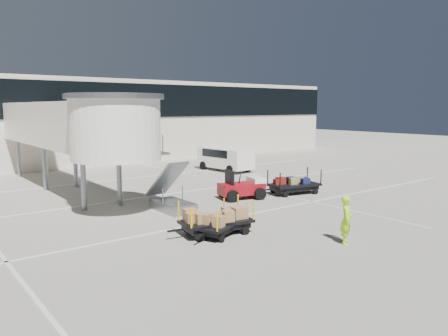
{
  "coord_description": "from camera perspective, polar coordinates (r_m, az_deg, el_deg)",
  "views": [
    {
      "loc": [
        -12.93,
        -14.29,
        5.4
      ],
      "look_at": [
        1.87,
        4.86,
        2.0
      ],
      "focal_mm": 35.0,
      "sensor_mm": 36.0,
      "label": 1
    }
  ],
  "objects": [
    {
      "name": "jet_bridge",
      "position": [
        28.04,
        -19.13,
        5.28
      ],
      "size": [
        5.7,
        20.4,
        6.03
      ],
      "color": "white",
      "rests_on": "ground"
    },
    {
      "name": "suitcase_cart",
      "position": [
        27.58,
        9.08,
        -2.25
      ],
      "size": [
        3.96,
        2.2,
        1.52
      ],
      "rotation": [
        0.0,
        0.0,
        -0.21
      ],
      "color": "black",
      "rests_on": "ground"
    },
    {
      "name": "lane_markings",
      "position": [
        27.15,
        -10.08,
        -3.58
      ],
      "size": [
        40.0,
        30.0,
        0.02
      ],
      "color": "silver",
      "rests_on": "ground"
    },
    {
      "name": "baggage_tug",
      "position": [
        25.85,
        2.44,
        -2.62
      ],
      "size": [
        2.91,
        2.26,
        1.75
      ],
      "rotation": [
        0.0,
        0.0,
        -0.26
      ],
      "color": "maroon",
      "rests_on": "ground"
    },
    {
      "name": "box_cart_far",
      "position": [
        18.67,
        -0.2,
        -7.17
      ],
      "size": [
        3.3,
        2.22,
        1.28
      ],
      "rotation": [
        0.0,
        0.0,
        0.38
      ],
      "color": "black",
      "rests_on": "ground"
    },
    {
      "name": "ground",
      "position": [
        20.01,
        4.32,
        -7.68
      ],
      "size": [
        140.0,
        140.0,
        0.0
      ],
      "primitive_type": "plane",
      "color": "#A9A397",
      "rests_on": "ground"
    },
    {
      "name": "ground_worker",
      "position": [
        18.03,
        15.7,
        -6.52
      ],
      "size": [
        0.84,
        0.78,
        1.94
      ],
      "primitive_type": "imported",
      "rotation": [
        0.0,
        0.0,
        0.59
      ],
      "color": "#9BE818",
      "rests_on": "ground"
    },
    {
      "name": "box_cart_near",
      "position": [
        18.7,
        -1.31,
        -7.05
      ],
      "size": [
        3.8,
        2.01,
        1.46
      ],
      "rotation": [
        0.0,
        0.0,
        -0.18
      ],
      "color": "black",
      "rests_on": "ground"
    },
    {
      "name": "terminal",
      "position": [
        46.0,
        -21.93,
        5.81
      ],
      "size": [
        64.0,
        12.11,
        15.2
      ],
      "color": "beige",
      "rests_on": "ground"
    },
    {
      "name": "minivan",
      "position": [
        37.19,
        -0.01,
        1.45
      ],
      "size": [
        2.59,
        5.24,
        1.93
      ],
      "rotation": [
        0.0,
        0.0,
        0.08
      ],
      "color": "white",
      "rests_on": "ground"
    }
  ]
}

